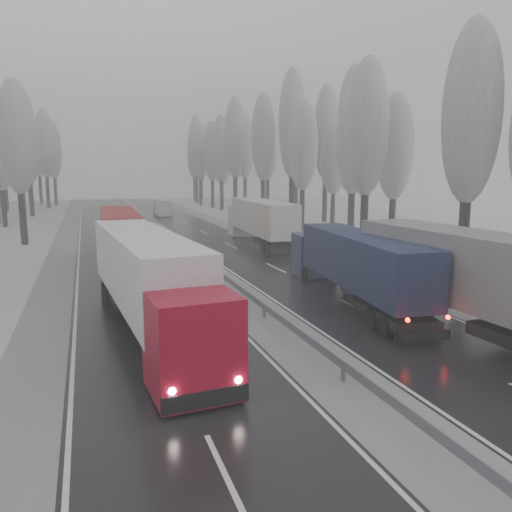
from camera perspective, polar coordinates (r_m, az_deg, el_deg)
ground at (r=14.87m, az=17.75°, el=-19.43°), size 260.00×260.00×0.00m
carriageway_right at (r=43.03m, az=-0.62°, el=0.06°), size 7.50×200.00×0.03m
carriageway_left at (r=41.02m, az=-14.69°, el=-0.73°), size 7.50×200.00×0.03m
median_slush at (r=41.71m, az=-7.49°, el=-0.32°), size 3.00×200.00×0.04m
shoulder_right at (r=44.81m, az=5.40°, el=0.40°), size 2.40×200.00×0.04m
shoulder_left at (r=40.98m, az=-21.60°, el=-1.09°), size 2.40×200.00×0.04m
median_guardrail at (r=41.60m, az=-7.50°, el=0.46°), size 0.12×200.00×0.76m
tree_16 at (r=34.93m, az=23.42°, el=14.64°), size 3.60×3.60×16.53m
tree_18 at (r=43.77m, az=12.59°, el=14.03°), size 3.60×3.60×16.58m
tree_19 at (r=50.02m, az=15.61°, el=11.84°), size 3.60×3.60×14.57m
tree_20 at (r=52.44m, az=11.08°, el=12.69°), size 3.60×3.60×15.71m
tree_21 at (r=57.14m, az=11.08°, el=14.28°), size 3.60×3.60×18.62m
tree_22 at (r=61.35m, az=5.39°, el=12.42°), size 3.60×3.60×15.86m
tree_23 at (r=67.64m, az=8.90°, el=10.83°), size 3.60×3.60×13.55m
tree_24 at (r=66.87m, az=4.17°, el=14.73°), size 3.60×3.60×20.49m
tree_25 at (r=73.33m, az=8.02°, el=13.68°), size 3.60×3.60×19.44m
tree_26 at (r=76.19m, az=0.82°, el=13.29°), size 3.60×3.60×18.78m
tree_27 at (r=82.48m, az=4.65°, el=12.46°), size 3.60×3.60×17.62m
tree_28 at (r=85.98m, az=-2.43°, el=13.21°), size 3.60×3.60×19.62m
tree_29 at (r=92.04m, az=1.36°, el=12.37°), size 3.60×3.60×18.11m
tree_30 at (r=95.35m, az=-4.00°, el=12.16°), size 3.60×3.60×17.86m
tree_31 at (r=100.86m, az=-1.28°, el=12.29°), size 3.60×3.60×18.58m
tree_32 at (r=102.61m, az=-5.06°, el=11.77°), size 3.60×3.60×17.33m
tree_33 at (r=107.21m, az=-3.91°, el=10.66°), size 3.60×3.60×14.33m
tree_34 at (r=109.33m, az=-6.44°, el=11.70°), size 3.60×3.60×17.63m
tree_35 at (r=115.53m, az=-2.33°, el=11.83°), size 3.60×3.60×18.25m
tree_36 at (r=119.29m, az=-6.88°, el=12.30°), size 3.60×3.60×20.23m
tree_37 at (r=124.71m, az=-4.05°, el=11.09°), size 3.60×3.60×16.37m
tree_38 at (r=129.90m, az=-7.12°, el=11.43°), size 3.60×3.60×17.97m
tree_39 at (r=134.38m, az=-6.27°, el=10.90°), size 3.60×3.60×16.19m
tree_62 at (r=54.45m, az=-25.67°, el=12.04°), size 3.60×3.60×16.04m
tree_68 at (r=79.96m, az=-25.51°, el=11.23°), size 3.60×3.60×16.65m
tree_70 at (r=89.97m, az=-24.64°, el=11.18°), size 3.60×3.60×17.09m
tree_72 at (r=99.48m, az=-25.59°, el=10.14°), size 3.60×3.60×15.11m
tree_73 at (r=103.84m, az=-27.00°, el=10.72°), size 3.60×3.60×17.22m
tree_74 at (r=110.00m, az=-23.02°, el=11.69°), size 3.60×3.60×19.68m
tree_76 at (r=119.28m, az=-22.19°, el=11.17°), size 3.60×3.60×18.55m
tree_77 at (r=123.59m, az=-24.65°, el=9.67°), size 3.60×3.60×14.32m
tree_78 at (r=126.10m, az=-23.67°, el=11.24°), size 3.60×3.60×19.55m
tree_79 at (r=130.26m, az=-24.72°, el=10.39°), size 3.60×3.60×17.07m
truck_grey_tarp at (r=24.00m, az=22.53°, el=-1.88°), size 3.30×17.79×4.54m
truck_blue_box at (r=27.87m, az=10.95°, el=-0.63°), size 4.08×15.25×3.88m
truck_cream_box at (r=49.23m, az=0.34°, el=4.26°), size 3.59×17.33×4.42m
box_truck_distant at (r=84.34m, az=-10.64°, el=5.47°), size 2.26×7.20×2.68m
truck_red_white at (r=22.22m, az=-12.14°, el=-2.44°), size 3.99×17.28×4.40m
truck_red_red at (r=38.78m, az=-15.24°, el=2.28°), size 2.91×16.28×4.16m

